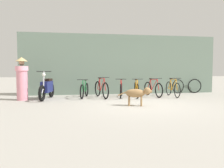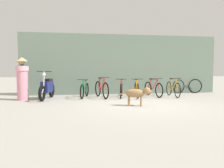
{
  "view_description": "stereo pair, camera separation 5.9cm",
  "coord_description": "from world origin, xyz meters",
  "px_view_note": "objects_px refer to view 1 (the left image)",
  "views": [
    {
      "loc": [
        -2.27,
        -7.13,
        1.2
      ],
      "look_at": [
        -0.89,
        1.18,
        0.65
      ],
      "focal_mm": 35.0,
      "sensor_mm": 36.0,
      "label": 1
    },
    {
      "loc": [
        -2.21,
        -7.14,
        1.2
      ],
      "look_at": [
        -0.89,
        1.18,
        0.65
      ],
      "focal_mm": 35.0,
      "sensor_mm": 36.0,
      "label": 2
    }
  ],
  "objects_px": {
    "motorcycle": "(47,88)",
    "person_in_robes": "(22,78)",
    "spare_tire_right": "(178,86)",
    "stray_dog": "(138,93)",
    "bicycle_4": "(153,89)",
    "bicycle_5": "(173,89)",
    "spare_tire_left": "(195,86)",
    "bicycle_3": "(136,89)",
    "bicycle_0": "(84,90)",
    "bicycle_2": "(121,89)",
    "bicycle_1": "(101,89)"
  },
  "relations": [
    {
      "from": "stray_dog",
      "to": "person_in_robes",
      "type": "xyz_separation_m",
      "value": [
        -4.12,
        2.07,
        0.46
      ]
    },
    {
      "from": "motorcycle",
      "to": "stray_dog",
      "type": "height_order",
      "value": "motorcycle"
    },
    {
      "from": "bicycle_1",
      "to": "spare_tire_left",
      "type": "distance_m",
      "value": 5.08
    },
    {
      "from": "bicycle_0",
      "to": "bicycle_1",
      "type": "relative_size",
      "value": 0.94
    },
    {
      "from": "stray_dog",
      "to": "person_in_robes",
      "type": "bearing_deg",
      "value": 170.29
    },
    {
      "from": "stray_dog",
      "to": "spare_tire_left",
      "type": "height_order",
      "value": "spare_tire_left"
    },
    {
      "from": "bicycle_1",
      "to": "motorcycle",
      "type": "bearing_deg",
      "value": -99.69
    },
    {
      "from": "person_in_robes",
      "to": "spare_tire_left",
      "type": "bearing_deg",
      "value": -152.18
    },
    {
      "from": "bicycle_3",
      "to": "bicycle_1",
      "type": "bearing_deg",
      "value": -84.17
    },
    {
      "from": "bicycle_4",
      "to": "bicycle_2",
      "type": "bearing_deg",
      "value": -96.22
    },
    {
      "from": "motorcycle",
      "to": "person_in_robes",
      "type": "relative_size",
      "value": 1.11
    },
    {
      "from": "bicycle_5",
      "to": "motorcycle",
      "type": "height_order",
      "value": "motorcycle"
    },
    {
      "from": "bicycle_5",
      "to": "bicycle_1",
      "type": "bearing_deg",
      "value": -89.04
    },
    {
      "from": "bicycle_0",
      "to": "bicycle_2",
      "type": "distance_m",
      "value": 1.59
    },
    {
      "from": "bicycle_5",
      "to": "motorcycle",
      "type": "xyz_separation_m",
      "value": [
        -5.46,
        -0.03,
        0.1
      ]
    },
    {
      "from": "bicycle_0",
      "to": "bicycle_3",
      "type": "xyz_separation_m",
      "value": [
        2.25,
        -0.22,
        0.01
      ]
    },
    {
      "from": "bicycle_0",
      "to": "motorcycle",
      "type": "bearing_deg",
      "value": -66.2
    },
    {
      "from": "stray_dog",
      "to": "bicycle_5",
      "type": "bearing_deg",
      "value": 61.3
    },
    {
      "from": "bicycle_1",
      "to": "stray_dog",
      "type": "relative_size",
      "value": 1.47
    },
    {
      "from": "bicycle_0",
      "to": "motorcycle",
      "type": "xyz_separation_m",
      "value": [
        -1.53,
        -0.26,
        0.13
      ]
    },
    {
      "from": "person_in_robes",
      "to": "spare_tire_left",
      "type": "xyz_separation_m",
      "value": [
        8.14,
        1.33,
        -0.52
      ]
    },
    {
      "from": "bicycle_2",
      "to": "motorcycle",
      "type": "relative_size",
      "value": 0.84
    },
    {
      "from": "bicycle_2",
      "to": "stray_dog",
      "type": "height_order",
      "value": "bicycle_2"
    },
    {
      "from": "bicycle_4",
      "to": "person_in_robes",
      "type": "distance_m",
      "value": 5.57
    },
    {
      "from": "person_in_robes",
      "to": "spare_tire_right",
      "type": "distance_m",
      "value": 7.37
    },
    {
      "from": "bicycle_5",
      "to": "person_in_robes",
      "type": "relative_size",
      "value": 0.97
    },
    {
      "from": "bicycle_0",
      "to": "bicycle_3",
      "type": "relative_size",
      "value": 0.94
    },
    {
      "from": "bicycle_4",
      "to": "person_in_robes",
      "type": "relative_size",
      "value": 0.98
    },
    {
      "from": "stray_dog",
      "to": "spare_tire_right",
      "type": "xyz_separation_m",
      "value": [
        3.12,
        3.4,
        -0.07
      ]
    },
    {
      "from": "bicycle_1",
      "to": "stray_dog",
      "type": "bearing_deg",
      "value": 8.53
    },
    {
      "from": "spare_tire_right",
      "to": "bicycle_0",
      "type": "bearing_deg",
      "value": -168.59
    },
    {
      "from": "spare_tire_right",
      "to": "motorcycle",
      "type": "bearing_deg",
      "value": -169.03
    },
    {
      "from": "spare_tire_left",
      "to": "spare_tire_right",
      "type": "distance_m",
      "value": 0.91
    },
    {
      "from": "bicycle_5",
      "to": "spare_tire_right",
      "type": "relative_size",
      "value": 2.33
    },
    {
      "from": "bicycle_1",
      "to": "bicycle_5",
      "type": "bearing_deg",
      "value": 74.41
    },
    {
      "from": "motorcycle",
      "to": "bicycle_5",
      "type": "bearing_deg",
      "value": 100.02
    },
    {
      "from": "bicycle_2",
      "to": "bicycle_4",
      "type": "xyz_separation_m",
      "value": [
        1.49,
        0.07,
        0.0
      ]
    },
    {
      "from": "motorcycle",
      "to": "person_in_robes",
      "type": "bearing_deg",
      "value": -73.52
    },
    {
      "from": "bicycle_5",
      "to": "spare_tire_left",
      "type": "height_order",
      "value": "bicycle_5"
    },
    {
      "from": "spare_tire_right",
      "to": "bicycle_4",
      "type": "bearing_deg",
      "value": -149.71
    },
    {
      "from": "bicycle_0",
      "to": "spare_tire_right",
      "type": "height_order",
      "value": "bicycle_0"
    },
    {
      "from": "bicycle_4",
      "to": "stray_dog",
      "type": "height_order",
      "value": "bicycle_4"
    },
    {
      "from": "person_in_robes",
      "to": "spare_tire_right",
      "type": "height_order",
      "value": "person_in_robes"
    },
    {
      "from": "bicycle_1",
      "to": "bicycle_4",
      "type": "height_order",
      "value": "bicycle_1"
    },
    {
      "from": "stray_dog",
      "to": "person_in_robes",
      "type": "distance_m",
      "value": 4.63
    },
    {
      "from": "bicycle_0",
      "to": "person_in_robes",
      "type": "bearing_deg",
      "value": -67.25
    },
    {
      "from": "stray_dog",
      "to": "spare_tire_right",
      "type": "distance_m",
      "value": 4.61
    },
    {
      "from": "bicycle_0",
      "to": "bicycle_2",
      "type": "height_order",
      "value": "bicycle_2"
    },
    {
      "from": "bicycle_3",
      "to": "bicycle_5",
      "type": "bearing_deg",
      "value": 99.61
    },
    {
      "from": "bicycle_4",
      "to": "motorcycle",
      "type": "bearing_deg",
      "value": -95.93
    }
  ]
}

